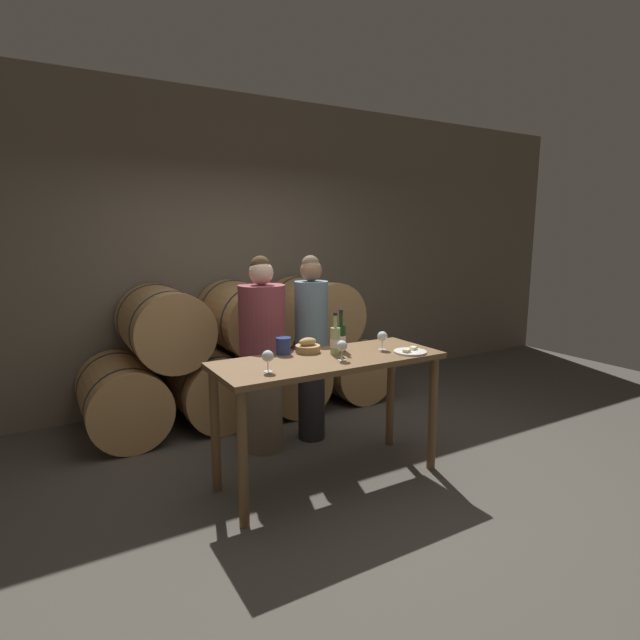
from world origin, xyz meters
The scene contains 14 objects.
ground_plane centered at (0.00, 0.00, 0.00)m, with size 10.00×10.00×0.00m, color #4C473F.
stone_wall_back centered at (0.00, 2.20, 1.60)m, with size 10.00×0.12×3.20m.
barrel_stack centered at (0.00, 1.60, 0.61)m, with size 3.03×0.97×1.32m.
tasting_table centered at (0.00, 0.00, 0.78)m, with size 1.65×0.63×0.92m.
person_left centered at (-0.20, 0.72, 0.81)m, with size 0.38×0.38×1.61m.
person_right centered at (0.26, 0.72, 0.83)m, with size 0.28×0.28×1.61m.
wine_bottle_red centered at (0.19, 0.14, 1.02)m, with size 0.07×0.07×0.31m.
wine_bottle_white centered at (0.09, 0.06, 1.02)m, with size 0.07×0.07×0.31m.
blue_crock centered at (-0.23, 0.26, 0.99)m, with size 0.11×0.11×0.12m.
bread_basket centered at (-0.05, 0.22, 0.96)m, with size 0.18×0.18×0.11m.
cheese_plate centered at (0.59, -0.18, 0.93)m, with size 0.24×0.24×0.04m.
wine_glass_far_left centered at (-0.53, -0.12, 1.02)m, with size 0.08×0.08×0.14m.
wine_glass_left centered at (0.04, -0.11, 1.02)m, with size 0.08×0.08×0.14m.
wine_glass_center centered at (0.47, 0.00, 1.02)m, with size 0.08×0.08×0.14m.
Camera 1 is at (-1.78, -2.92, 1.80)m, focal length 28.00 mm.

